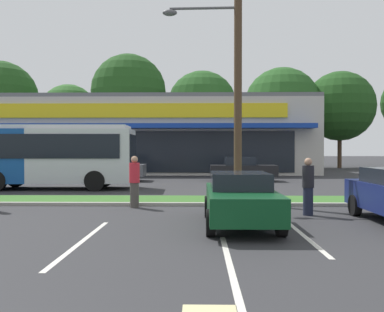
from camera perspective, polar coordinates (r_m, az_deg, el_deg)
name	(u,v)px	position (r m, az deg, el deg)	size (l,w,h in m)	color
grass_median	(120,200)	(16.81, -9.74, -5.87)	(56.00, 2.20, 0.12)	#386B28
curb_lip	(113,204)	(15.62, -10.58, -6.39)	(56.00, 0.24, 0.12)	#99968C
parking_stripe_1	(82,241)	(9.87, -14.59, -11.06)	(0.12, 4.80, 0.01)	silver
parking_stripe_2	(230,265)	(7.71, 5.12, -14.46)	(0.12, 4.80, 0.01)	silver
parking_stripe_3	(301,233)	(10.74, 14.52, -10.08)	(0.12, 4.80, 0.01)	silver
storefront_building	(150,136)	(39.03, -5.65, 2.64)	(28.12, 14.05, 6.41)	#BCB7AD
tree_far_left	(0,98)	(52.55, -24.42, 7.16)	(8.23, 8.23, 11.93)	#473323
tree_left	(69,113)	(50.32, -16.27, 5.62)	(6.41, 6.41, 9.40)	#473323
tree_mid_left	(129,92)	(47.08, -8.54, 8.58)	(8.10, 8.10, 12.37)	#473323
tree_mid	(202,106)	(48.83, 1.37, 6.77)	(7.99, 7.99, 11.00)	#473323
tree_mid_right	(282,106)	(47.23, 12.07, 6.64)	(8.25, 8.25, 10.88)	#473323
tree_right	(340,106)	(48.87, 19.31, 6.35)	(7.53, 7.53, 10.47)	#473323
utility_pole	(234,58)	(16.54, 5.72, 12.97)	(3.03, 2.40, 10.29)	#4C3826
city_bus	(23,155)	(23.32, -21.84, 0.18)	(11.37, 2.93, 3.25)	#144793
car_0	(242,169)	(27.09, 6.82, -1.74)	(4.17, 1.93, 1.54)	black
car_1	(240,198)	(11.46, 6.51, -5.64)	(1.87, 4.47, 1.41)	#0C3F1E
car_3	(113,168)	(27.49, -10.60, -1.66)	(4.14, 1.96, 1.58)	#515459
pedestrian_by_pole	(308,186)	(13.57, 15.39, -3.98)	(0.36, 0.36, 1.78)	#1E2338
pedestrian_far	(134,182)	(14.93, -7.76, -3.45)	(0.36, 0.36, 1.81)	#47423D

